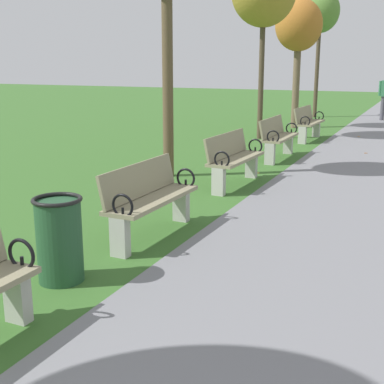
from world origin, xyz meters
The scene contains 8 objects.
park_bench_3 centered at (-0.50, 6.00, 0.49)m, with size 0.51×1.61×0.90m.
park_bench_4 centered at (-0.50, 8.98, 0.49)m, with size 0.54×1.62×0.90m.
park_bench_5 centered at (-0.50, 11.81, 0.49)m, with size 0.48×1.60×0.90m.
park_bench_6 centered at (-0.50, 14.93, 0.49)m, with size 0.54×1.62×0.90m.
tree_4 centered at (-1.49, 17.51, 3.12)m, with size 1.46×1.46×3.99m.
tree_5 centered at (-1.58, 21.19, 3.84)m, with size 1.42×1.42×4.67m.
trash_bin centered at (-0.65, 4.46, 0.42)m, with size 0.48×0.48×0.84m.
scattered_leaves centered at (0.70, 8.38, 0.02)m, with size 4.85×19.48×0.02m.
Camera 1 is at (2.49, 0.61, 2.09)m, focal length 49.18 mm.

